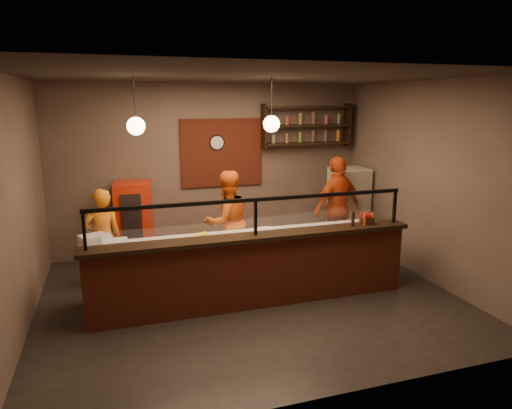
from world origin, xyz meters
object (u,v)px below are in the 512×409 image
object	(u,v)px
wall_clock	(217,143)
cook_right	(337,208)
cook_mid	(227,222)
condiment_caddy	(367,220)
pizza_dough	(268,231)
pepper_mill	(353,219)
cook_left	(103,237)
fridge	(348,208)
red_cooler	(134,222)

from	to	relation	value
wall_clock	cook_right	size ratio (longest dim) A/B	0.16
cook_mid	condiment_caddy	world-z (taller)	cook_mid
pizza_dough	pepper_mill	distance (m)	1.30
pizza_dough	pepper_mill	xyz separation A→B (m)	(1.10, -0.62, 0.26)
wall_clock	pepper_mill	world-z (taller)	wall_clock
wall_clock	cook_left	world-z (taller)	wall_clock
wall_clock	cook_mid	xyz separation A→B (m)	(-0.14, -1.31, -1.22)
cook_mid	pizza_dough	world-z (taller)	cook_mid
pizza_dough	condiment_caddy	world-z (taller)	condiment_caddy
fridge	red_cooler	xyz separation A→B (m)	(-4.12, 0.36, -0.06)
pizza_dough	condiment_caddy	xyz separation A→B (m)	(1.37, -0.58, 0.21)
cook_left	condiment_caddy	bearing A→B (deg)	145.49
cook_right	fridge	bearing A→B (deg)	-153.63
cook_mid	cook_right	world-z (taller)	cook_right
cook_mid	red_cooler	world-z (taller)	cook_mid
wall_clock	cook_left	size ratio (longest dim) A/B	0.19
cook_mid	cook_right	bearing A→B (deg)	167.55
red_cooler	pizza_dough	xyz separation A→B (m)	(1.93, -1.84, 0.17)
fridge	red_cooler	distance (m)	4.14
pizza_dough	wall_clock	bearing A→B (deg)	98.09
cook_right	pizza_dough	size ratio (longest dim) A/B	3.60
wall_clock	cook_left	distance (m)	2.83
cook_mid	pizza_dough	xyz separation A→B (m)	(0.45, -0.84, 0.03)
pizza_dough	red_cooler	bearing A→B (deg)	136.41
cook_left	cook_mid	bearing A→B (deg)	165.39
cook_mid	red_cooler	size ratio (longest dim) A/B	1.19
pepper_mill	fridge	bearing A→B (deg)	62.52
pizza_dough	cook_mid	bearing A→B (deg)	118.11
pepper_mill	red_cooler	bearing A→B (deg)	140.97
cook_right	red_cooler	size ratio (longest dim) A/B	1.29
cook_right	pizza_dough	bearing A→B (deg)	8.53
fridge	wall_clock	bearing A→B (deg)	166.22
cook_right	fridge	xyz separation A→B (m)	(0.55, 0.58, -0.16)
fridge	condiment_caddy	world-z (taller)	fridge
fridge	pepper_mill	world-z (taller)	fridge
pizza_dough	pepper_mill	bearing A→B (deg)	-29.41
cook_right	pepper_mill	distance (m)	1.63
cook_mid	cook_right	xyz separation A→B (m)	(2.09, 0.06, 0.08)
wall_clock	fridge	xyz separation A→B (m)	(2.50, -0.67, -1.30)
condiment_caddy	cook_mid	bearing A→B (deg)	142.10
condiment_caddy	pepper_mill	bearing A→B (deg)	-169.84
cook_left	pizza_dough	xyz separation A→B (m)	(2.45, -0.86, 0.13)
cook_left	fridge	size ratio (longest dim) A/B	0.98
red_cooler	pepper_mill	distance (m)	3.93
condiment_caddy	pizza_dough	bearing A→B (deg)	157.18
cook_left	wall_clock	bearing A→B (deg)	-163.08
condiment_caddy	pepper_mill	distance (m)	0.27
condiment_caddy	pepper_mill	world-z (taller)	pepper_mill
red_cooler	pepper_mill	world-z (taller)	red_cooler
fridge	cook_left	bearing A→B (deg)	-171.26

